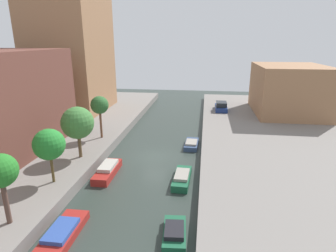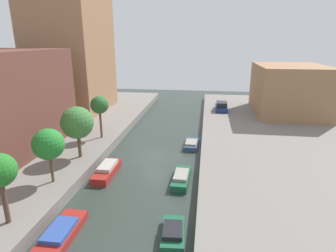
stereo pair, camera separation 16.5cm
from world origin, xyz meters
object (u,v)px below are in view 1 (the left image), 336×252
Objects in this scene: apartment_tower_far at (70,43)px; moored_boat_right_3 at (191,144)px; moored_boat_left_1 at (63,233)px; street_tree_1 at (49,145)px; low_block_right at (289,89)px; street_tree_3 at (100,105)px; moored_boat_right_2 at (182,178)px; moored_boat_left_2 at (108,171)px; street_tree_0 at (0,172)px; parked_car at (221,107)px; street_tree_2 at (78,123)px; moored_boat_right_1 at (174,233)px.

moored_boat_right_3 is (19.79, -11.97, -11.37)m from apartment_tower_far.
apartment_tower_far is 4.75× the size of moored_boat_left_1.
moored_boat_left_1 is at bearing -113.03° from moored_boat_right_3.
moored_boat_right_3 is at bearing 48.33° from street_tree_1.
apartment_tower_far reaches higher than low_block_right.
street_tree_3 is 1.19× the size of moored_boat_right_2.
apartment_tower_far is 4.65× the size of moored_boat_left_2.
street_tree_0 is 5.39m from moored_boat_left_1.
parked_car is (14.67, 31.81, -2.96)m from street_tree_0.
moored_boat_right_3 is (7.26, 17.08, -0.03)m from moored_boat_left_1.
parked_car is 15.08m from moored_boat_right_3.
street_tree_0 is 16.39m from street_tree_3.
street_tree_2 is 1.19× the size of parked_car.
moored_boat_right_1 reaches higher than moored_boat_left_1.
moored_boat_right_2 is (-4.42, -23.19, -1.22)m from parked_car.
apartment_tower_far reaches higher than moored_boat_left_1.
street_tree_2 is 11.20m from moored_boat_right_2.
street_tree_0 is at bearing -109.67° from moored_boat_left_2.
moored_boat_left_2 is at bearing 48.43° from street_tree_1.
low_block_right is 36.14m from street_tree_1.
street_tree_3 is 9.17m from moored_boat_left_2.
moored_boat_right_1 is (-4.26, -30.63, -1.24)m from parked_car.
apartment_tower_far reaches higher than moored_boat_left_2.
street_tree_3 is at bearing 142.83° from moored_boat_right_2.
street_tree_2 is at bearing 138.05° from moored_boat_right_1.
moored_boat_left_1 is at bearing -56.87° from street_tree_1.
moored_boat_left_2 is (3.23, 3.65, -3.81)m from street_tree_1.
moored_boat_right_2 is at bearing 17.45° from street_tree_1.
moored_boat_left_1 is at bearing -109.71° from parked_car.
apartment_tower_far is at bearing 148.83° from moored_boat_right_3.
moored_boat_right_1 is (19.58, -28.13, -11.33)m from apartment_tower_far.
street_tree_3 is at bearing 90.00° from street_tree_2.
street_tree_3 is 1.17× the size of parked_car.
moored_boat_left_2 reaches higher than moored_boat_right_2.
street_tree_1 reaches higher than moored_boat_right_2.
street_tree_2 reaches higher than moored_boat_right_1.
street_tree_3 is at bearing 113.78° from moored_boat_left_2.
moored_boat_right_2 is (10.24, 8.62, -4.17)m from street_tree_0.
street_tree_0 is at bearing -114.75° from parked_car.
low_block_right is 3.04× the size of moored_boat_right_2.
moored_boat_right_3 is (10.62, 11.93, -3.92)m from street_tree_1.
low_block_right reaches higher than street_tree_3.
moored_boat_right_1 is (10.41, -9.36, -4.14)m from street_tree_2.
street_tree_1 is 1.00× the size of moored_boat_left_1.
low_block_right reaches higher than moored_boat_right_3.
moored_boat_right_1 is at bearing 7.51° from moored_boat_left_1.
moored_boat_left_2 is (3.23, -7.34, -4.45)m from street_tree_3.
street_tree_3 is 11.60m from moored_boat_right_3.
low_block_right is 2.50× the size of street_tree_2.
moored_boat_left_2 is 1.10× the size of moored_boat_right_2.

